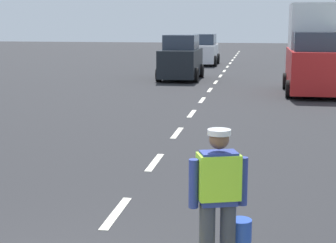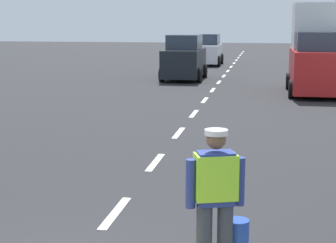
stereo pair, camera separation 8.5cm
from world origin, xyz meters
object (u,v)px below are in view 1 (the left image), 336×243
object	(u,v)px
road_worker	(220,194)
car_oncoming_second	(181,59)
delivery_truck	(313,53)
car_oncoming_third	(204,51)

from	to	relation	value
road_worker	car_oncoming_second	xyz separation A→B (m)	(-3.47, 20.68, 0.09)
road_worker	delivery_truck	size ratio (longest dim) A/B	0.36
delivery_truck	car_oncoming_third	bearing A→B (deg)	112.84
delivery_truck	car_oncoming_second	xyz separation A→B (m)	(-5.91, 4.24, -0.59)
car_oncoming_third	road_worker	bearing A→B (deg)	-83.72
car_oncoming_third	delivery_truck	bearing A→B (deg)	-67.16
road_worker	car_oncoming_third	distance (m)	30.27
delivery_truck	car_oncoming_second	size ratio (longest dim) A/B	1.19
road_worker	car_oncoming_third	size ratio (longest dim) A/B	0.43
road_worker	delivery_truck	xyz separation A→B (m)	(2.44, 16.44, 0.68)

